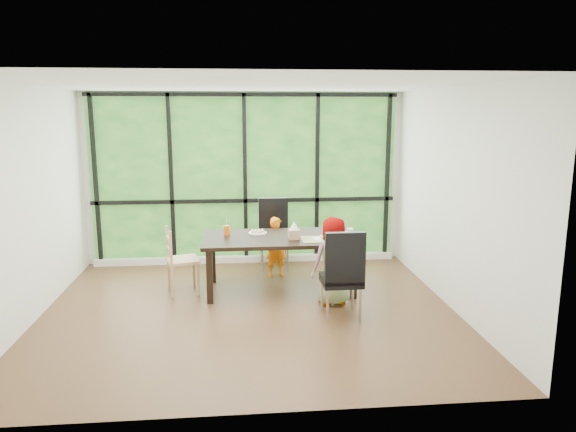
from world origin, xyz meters
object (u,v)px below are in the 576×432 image
object	(u,v)px
tissue_box	(294,234)
chair_window_leather	(274,235)
chair_end_beech	(183,260)
child_older	(332,261)
orange_cup	(227,230)
green_cup	(344,236)
plate_far	(258,233)
child_toddler	(277,247)
chair_interior_leather	(341,274)
plate_near	(322,239)
dining_table	(280,263)
white_mug	(350,231)

from	to	relation	value
tissue_box	chair_window_leather	bearing A→B (deg)	99.26
chair_end_beech	tissue_box	size ratio (longest dim) A/B	6.14
chair_window_leather	child_older	world-z (taller)	child_older
orange_cup	green_cup	distance (m)	1.59
plate_far	green_cup	xyz separation A→B (m)	(1.10, -0.52, 0.05)
chair_window_leather	child_toddler	bearing A→B (deg)	-88.01
orange_cup	tissue_box	bearing A→B (deg)	-18.55
child_toddler	tissue_box	bearing A→B (deg)	-92.02
chair_interior_leather	child_older	bearing A→B (deg)	-86.74
orange_cup	child_older	bearing A→B (deg)	-29.44
child_toddler	plate_near	bearing A→B (deg)	-72.71
dining_table	plate_near	world-z (taller)	plate_near
chair_window_leather	tissue_box	world-z (taller)	chair_window_leather
white_mug	plate_near	bearing A→B (deg)	-149.13
dining_table	tissue_box	xyz separation A→B (m)	(0.18, -0.14, 0.44)
white_mug	tissue_box	distance (m)	0.81
dining_table	child_older	world-z (taller)	child_older
chair_end_beech	chair_window_leather	bearing A→B (deg)	-66.65
plate_far	green_cup	world-z (taller)	green_cup
child_toddler	chair_window_leather	bearing A→B (deg)	76.62
dining_table	chair_interior_leather	world-z (taller)	chair_interior_leather
chair_window_leather	green_cup	size ratio (longest dim) A/B	8.68
chair_window_leather	plate_far	xyz separation A→B (m)	(-0.28, -0.79, 0.22)
dining_table	tissue_box	bearing A→B (deg)	-38.06
dining_table	orange_cup	world-z (taller)	orange_cup
chair_window_leather	child_older	xyz separation A→B (m)	(0.62, -1.59, 0.02)
chair_interior_leather	child_older	xyz separation A→B (m)	(-0.03, 0.45, 0.02)
plate_far	child_toddler	bearing A→B (deg)	54.72
chair_window_leather	plate_far	distance (m)	0.87
chair_interior_leather	plate_far	bearing A→B (deg)	-53.94
chair_end_beech	orange_cup	size ratio (longest dim) A/B	6.92
chair_interior_leather	plate_far	xyz separation A→B (m)	(-0.93, 1.25, 0.22)
chair_interior_leather	white_mug	xyz separation A→B (m)	(0.33, 1.08, 0.25)
chair_interior_leather	child_toddler	world-z (taller)	chair_interior_leather
chair_window_leather	child_older	bearing A→B (deg)	-68.36
chair_interior_leather	child_toddler	bearing A→B (deg)	-69.60
chair_window_leather	plate_near	world-z (taller)	chair_window_leather
plate_near	orange_cup	size ratio (longest dim) A/B	1.68
child_toddler	child_older	distance (m)	1.36
child_older	tissue_box	world-z (taller)	child_older
chair_interior_leather	plate_near	bearing A→B (deg)	-83.23
chair_end_beech	white_mug	xyz separation A→B (m)	(2.27, 0.02, 0.34)
child_toddler	chair_interior_leather	bearing A→B (deg)	-84.02
chair_window_leather	child_toddler	distance (m)	0.39
dining_table	plate_far	size ratio (longest dim) A/B	7.98
plate_near	orange_cup	distance (m)	1.30
chair_end_beech	white_mug	size ratio (longest dim) A/B	11.07
orange_cup	white_mug	distance (m)	1.68
dining_table	chair_end_beech	distance (m)	1.31
chair_window_leather	white_mug	bearing A→B (deg)	-44.09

